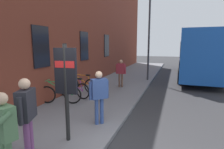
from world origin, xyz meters
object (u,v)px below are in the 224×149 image
Objects in this scene: street_lamp at (149,30)px; pedestrian_near_bus at (121,70)px; transit_info_sign at (66,77)px; city_bus at (198,52)px; pedestrian_crossing_street at (99,92)px; pedestrian_by_facade at (26,110)px; bicycle_nearest_sign at (60,94)px; bicycle_end_of_row at (73,89)px; bicycle_under_window at (82,85)px; tourist_with_hotdogs at (3,128)px.

pedestrian_near_bus is at bearing 156.88° from street_lamp.
city_bus is (11.92, -3.98, 0.20)m from transit_info_sign.
street_lamp reaches higher than city_bus.
pedestrian_crossing_street is 0.95× the size of pedestrian_by_facade.
bicycle_nearest_sign is at bearing 157.51° from street_lamp.
pedestrian_near_bus is at bearing -27.01° from bicycle_end_of_row.
city_bus is 4.92m from street_lamp.
transit_info_sign is at bearing -155.41° from bicycle_under_window.
pedestrian_near_bus is 0.97× the size of tourist_with_hotdogs.
pedestrian_near_bus is at bearing 143.29° from city_bus.
city_bus is 14.14m from tourist_with_hotdogs.
city_bus is (7.72, -5.91, 1.41)m from bicycle_under_window.
bicycle_nearest_sign is 3.96m from pedestrian_near_bus.
tourist_with_hotdogs is (-7.55, -0.19, 0.04)m from pedestrian_near_bus.
tourist_with_hotdogs is at bearing 167.37° from pedestrian_crossing_street.
bicycle_nearest_sign is 11.31m from city_bus.
bicycle_end_of_row is at bearing -4.92° from bicycle_nearest_sign.
pedestrian_near_bus is (4.86, 0.79, -0.04)m from pedestrian_crossing_street.
pedestrian_crossing_street is 7.84m from street_lamp.
street_lamp is at bearing -25.14° from bicycle_end_of_row.
bicycle_end_of_row is at bearing 146.13° from city_bus.
bicycle_nearest_sign is 0.90m from bicycle_end_of_row.
bicycle_nearest_sign is at bearing 157.97° from pedestrian_near_bus.
transit_info_sign is at bearing -25.62° from pedestrian_by_facade.
bicycle_end_of_row is 3.11m from pedestrian_crossing_street.
transit_info_sign is 1.49× the size of pedestrian_crossing_street.
bicycle_under_window is 9.82m from city_bus.
transit_info_sign is 1.41× the size of pedestrian_by_facade.
pedestrian_near_bus reaches higher than bicycle_under_window.
bicycle_under_window is 1.11× the size of tourist_with_hotdogs.
bicycle_under_window is at bearing 36.62° from pedestrian_crossing_street.
pedestrian_crossing_street is (-2.13, -2.18, 0.59)m from bicycle_end_of_row.
pedestrian_by_facade reaches higher than pedestrian_near_bus.
city_bus is at bearing -36.71° from pedestrian_near_bus.
transit_info_sign reaches higher than bicycle_end_of_row.
bicycle_end_of_row is at bearing 152.99° from pedestrian_near_bus.
tourist_with_hotdogs reaches higher than bicycle_under_window.
bicycle_nearest_sign is at bearing 24.85° from pedestrian_by_facade.
pedestrian_by_facade is at bearing 161.03° from city_bus.
transit_info_sign is at bearing -9.03° from tourist_with_hotdogs.
pedestrian_by_facade reaches higher than tourist_with_hotdogs.
transit_info_sign is (-2.37, -1.90, 1.21)m from bicycle_nearest_sign.
tourist_with_hotdogs reaches higher than bicycle_nearest_sign.
pedestrian_near_bus is 7.55m from tourist_with_hotdogs.
pedestrian_near_bus is (6.00, 0.43, -0.66)m from transit_info_sign.
pedestrian_by_facade reaches higher than pedestrian_crossing_street.
transit_info_sign is (-3.27, -1.82, 1.21)m from bicycle_end_of_row.
bicycle_nearest_sign is 3.27m from transit_info_sign.
pedestrian_near_bus reaches higher than bicycle_end_of_row.
pedestrian_near_bus is (-5.92, 4.42, -0.86)m from city_bus.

